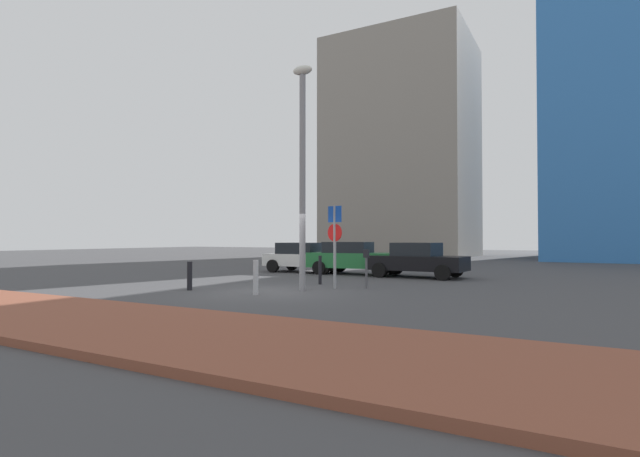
{
  "coord_description": "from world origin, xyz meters",
  "views": [
    {
      "loc": [
        8.61,
        -12.54,
        1.7
      ],
      "look_at": [
        0.48,
        2.3,
        2.05
      ],
      "focal_mm": 26.63,
      "sensor_mm": 36.0,
      "label": 1
    }
  ],
  "objects_px": {
    "street_lamp": "(302,159)",
    "parked_car_white": "(305,257)",
    "parked_car_green": "(354,258)",
    "parking_sign_post": "(335,236)",
    "parking_meter": "(366,263)",
    "parked_car_black": "(417,260)",
    "traffic_bollard_mid": "(320,270)",
    "traffic_bollard_far": "(190,276)",
    "traffic_bollard_near": "(256,277)"
  },
  "relations": [
    {
      "from": "street_lamp",
      "to": "parked_car_white",
      "type": "bearing_deg",
      "value": 119.97
    },
    {
      "from": "parked_car_green",
      "to": "parking_sign_post",
      "type": "bearing_deg",
      "value": -71.11
    },
    {
      "from": "parking_sign_post",
      "to": "parked_car_white",
      "type": "bearing_deg",
      "value": 127.9
    },
    {
      "from": "parked_car_green",
      "to": "parking_meter",
      "type": "relative_size",
      "value": 3.46
    },
    {
      "from": "parking_sign_post",
      "to": "parking_meter",
      "type": "height_order",
      "value": "parking_sign_post"
    },
    {
      "from": "parked_car_green",
      "to": "parking_meter",
      "type": "bearing_deg",
      "value": -61.5
    },
    {
      "from": "parked_car_black",
      "to": "parking_meter",
      "type": "height_order",
      "value": "parked_car_black"
    },
    {
      "from": "parked_car_white",
      "to": "parking_meter",
      "type": "height_order",
      "value": "parked_car_white"
    },
    {
      "from": "parked_car_green",
      "to": "street_lamp",
      "type": "relative_size",
      "value": 0.62
    },
    {
      "from": "parking_meter",
      "to": "traffic_bollard_mid",
      "type": "height_order",
      "value": "parking_meter"
    },
    {
      "from": "parked_car_green",
      "to": "traffic_bollard_far",
      "type": "bearing_deg",
      "value": -101.9
    },
    {
      "from": "parking_sign_post",
      "to": "parked_car_black",
      "type": "bearing_deg",
      "value": 79.45
    },
    {
      "from": "street_lamp",
      "to": "traffic_bollard_mid",
      "type": "bearing_deg",
      "value": 103.46
    },
    {
      "from": "parked_car_black",
      "to": "parked_car_white",
      "type": "bearing_deg",
      "value": 175.9
    },
    {
      "from": "traffic_bollard_far",
      "to": "parking_meter",
      "type": "bearing_deg",
      "value": 34.64
    },
    {
      "from": "parked_car_white",
      "to": "traffic_bollard_mid",
      "type": "height_order",
      "value": "parked_car_white"
    },
    {
      "from": "parking_meter",
      "to": "parked_car_white",
      "type": "bearing_deg",
      "value": 135.68
    },
    {
      "from": "parking_sign_post",
      "to": "street_lamp",
      "type": "bearing_deg",
      "value": -121.04
    },
    {
      "from": "parking_sign_post",
      "to": "traffic_bollard_far",
      "type": "height_order",
      "value": "parking_sign_post"
    },
    {
      "from": "parked_car_green",
      "to": "traffic_bollard_near",
      "type": "relative_size",
      "value": 4.35
    },
    {
      "from": "parked_car_black",
      "to": "traffic_bollard_mid",
      "type": "xyz_separation_m",
      "value": [
        -2.23,
        -4.74,
        -0.24
      ]
    },
    {
      "from": "traffic_bollard_near",
      "to": "traffic_bollard_far",
      "type": "xyz_separation_m",
      "value": [
        -2.68,
        0.01,
        -0.05
      ]
    },
    {
      "from": "parked_car_green",
      "to": "street_lamp",
      "type": "distance_m",
      "value": 8.14
    },
    {
      "from": "parking_meter",
      "to": "street_lamp",
      "type": "xyz_separation_m",
      "value": [
        -1.53,
        -1.69,
        3.46
      ]
    },
    {
      "from": "traffic_bollard_mid",
      "to": "street_lamp",
      "type": "bearing_deg",
      "value": -76.54
    },
    {
      "from": "traffic_bollard_mid",
      "to": "traffic_bollard_near",
      "type": "bearing_deg",
      "value": -91.91
    },
    {
      "from": "parked_car_white",
      "to": "parked_car_black",
      "type": "xyz_separation_m",
      "value": [
        5.93,
        -0.42,
        0.0
      ]
    },
    {
      "from": "traffic_bollard_far",
      "to": "traffic_bollard_mid",
      "type": "bearing_deg",
      "value": 53.47
    },
    {
      "from": "parked_car_white",
      "to": "parking_sign_post",
      "type": "xyz_separation_m",
      "value": [
        4.85,
        -6.23,
        1.01
      ]
    },
    {
      "from": "parked_car_black",
      "to": "street_lamp",
      "type": "bearing_deg",
      "value": -104.08
    },
    {
      "from": "parked_car_green",
      "to": "parking_sign_post",
      "type": "height_order",
      "value": "parking_sign_post"
    },
    {
      "from": "parked_car_white",
      "to": "parked_car_green",
      "type": "height_order",
      "value": "parked_car_green"
    },
    {
      "from": "parked_car_black",
      "to": "parking_sign_post",
      "type": "distance_m",
      "value": 5.99
    },
    {
      "from": "parked_car_white",
      "to": "parked_car_green",
      "type": "xyz_separation_m",
      "value": [
        2.75,
        -0.1,
        0.02
      ]
    },
    {
      "from": "traffic_bollard_mid",
      "to": "traffic_bollard_far",
      "type": "bearing_deg",
      "value": -126.53
    },
    {
      "from": "parking_sign_post",
      "to": "traffic_bollard_mid",
      "type": "xyz_separation_m",
      "value": [
        -1.15,
        1.06,
        -1.25
      ]
    },
    {
      "from": "street_lamp",
      "to": "traffic_bollard_mid",
      "type": "distance_m",
      "value": 4.37
    },
    {
      "from": "traffic_bollard_near",
      "to": "traffic_bollard_far",
      "type": "relative_size",
      "value": 1.12
    },
    {
      "from": "parking_meter",
      "to": "traffic_bollard_far",
      "type": "relative_size",
      "value": 1.41
    },
    {
      "from": "parking_sign_post",
      "to": "traffic_bollard_far",
      "type": "xyz_separation_m",
      "value": [
        -3.96,
        -2.73,
        -1.31
      ]
    },
    {
      "from": "parked_car_white",
      "to": "parking_meter",
      "type": "distance_m",
      "value": 8.02
    },
    {
      "from": "parked_car_white",
      "to": "traffic_bollard_mid",
      "type": "distance_m",
      "value": 6.35
    },
    {
      "from": "parking_meter",
      "to": "traffic_bollard_far",
      "type": "distance_m",
      "value": 5.91
    },
    {
      "from": "street_lamp",
      "to": "traffic_bollard_near",
      "type": "relative_size",
      "value": 7.04
    },
    {
      "from": "parked_car_black",
      "to": "parking_meter",
      "type": "bearing_deg",
      "value": -92.08
    },
    {
      "from": "street_lamp",
      "to": "traffic_bollard_far",
      "type": "distance_m",
      "value": 5.35
    },
    {
      "from": "parking_sign_post",
      "to": "traffic_bollard_mid",
      "type": "distance_m",
      "value": 2.0
    },
    {
      "from": "parking_meter",
      "to": "traffic_bollard_near",
      "type": "distance_m",
      "value": 4.01
    },
    {
      "from": "parking_sign_post",
      "to": "traffic_bollard_near",
      "type": "xyz_separation_m",
      "value": [
        -1.28,
        -2.74,
        -1.25
      ]
    },
    {
      "from": "parked_car_green",
      "to": "parking_meter",
      "type": "distance_m",
      "value": 6.26
    }
  ]
}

